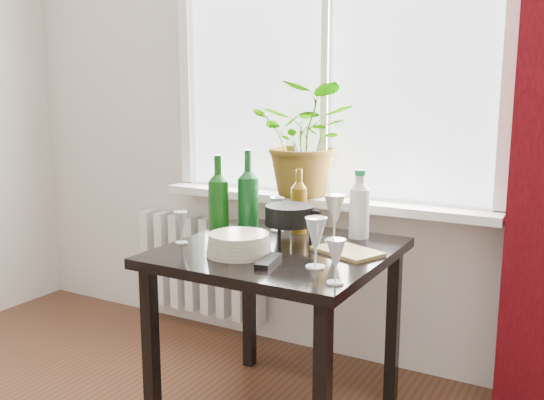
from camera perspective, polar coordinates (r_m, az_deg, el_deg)
The scene contains 18 objects.
window at distance 2.99m, azimuth 5.33°, elevation 14.95°, with size 1.72×0.08×1.62m.
windowsill at distance 2.97m, azimuth 4.53°, elevation -0.03°, with size 1.72×0.20×0.04m.
radiator at distance 3.47m, azimuth -6.73°, elevation -6.06°, with size 0.80×0.10×0.55m.
table at distance 2.45m, azimuth 0.64°, elevation -6.58°, with size 0.85×0.85×0.74m.
potted_plant at distance 2.94m, azimuth 3.36°, elevation 5.72°, with size 0.50×0.43×0.55m, color #2F681B.
wine_bottle_left at distance 2.54m, azimuth -5.06°, elevation 0.37°, with size 0.08×0.08×0.36m, color #0E430D, non-canonical shape.
wine_bottle_right at distance 2.55m, azimuth -2.27°, elevation 0.68°, with size 0.09×0.09×0.38m, color #0D4617, non-canonical shape.
bottle_amber at distance 2.64m, azimuth 2.55°, elevation -0.01°, with size 0.07×0.07×0.29m, color brown, non-canonical shape.
cleaning_bottle at distance 2.57m, azimuth 8.23°, elevation -0.34°, with size 0.08×0.08×0.30m, color silver, non-canonical shape.
wineglass_front_right at distance 2.14m, azimuth 4.14°, elevation -3.97°, with size 0.08×0.08×0.19m, color silver, non-canonical shape.
wineglass_far_right at distance 1.98m, azimuth 6.01°, elevation -5.73°, with size 0.07×0.07×0.15m, color silver, non-canonical shape.
wineglass_back_center at distance 2.50m, azimuth 5.89°, elevation -1.68°, with size 0.09×0.09×0.20m, color silver, non-canonical shape.
wineglass_back_left at distance 2.68m, azimuth 0.50°, elevation -1.32°, with size 0.07×0.07×0.15m, color #B7BCC5, non-canonical shape.
wineglass_front_left at distance 2.50m, azimuth -8.54°, elevation -2.56°, with size 0.06×0.06×0.13m, color #B5BCC3, non-canonical shape.
plate_stack at distance 2.31m, azimuth -3.13°, elevation -4.19°, with size 0.25×0.25×0.08m, color beige.
fondue_pot at distance 2.48m, azimuth 1.68°, elevation -2.29°, with size 0.23×0.20×0.16m, color black, non-canonical shape.
tv_remote at distance 2.21m, azimuth -0.32°, elevation -5.75°, with size 0.05×0.17×0.02m, color black.
cutting_board at distance 2.36m, azimuth 7.11°, elevation -4.82°, with size 0.25×0.16×0.01m, color #9E8447.
Camera 1 is at (1.22, -0.50, 1.37)m, focal length 40.00 mm.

